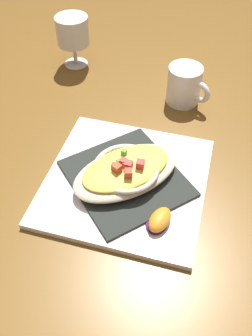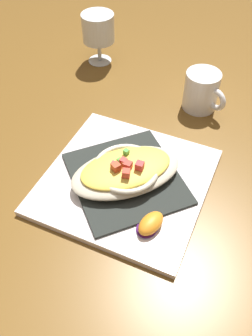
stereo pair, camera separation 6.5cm
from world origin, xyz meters
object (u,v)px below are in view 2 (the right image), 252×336
square_plate (126,181)px  stemmed_glass (98,30)px  gratin_dish (126,170)px  orange_garnish (150,224)px  coffee_mug (201,93)px

square_plate → stemmed_glass: bearing=-58.9°
square_plate → gratin_dish: size_ratio=1.27×
gratin_dish → orange_garnish: bearing=132.4°
square_plate → coffee_mug: 0.29m
square_plate → orange_garnish: 0.11m
gratin_dish → coffee_mug: 0.28m
orange_garnish → coffee_mug: bearing=-89.1°
square_plate → coffee_mug: (-0.07, -0.28, 0.03)m
gratin_dish → stemmed_glass: 0.43m
gratin_dish → orange_garnish: 0.11m
orange_garnish → square_plate: bearing=-47.6°
coffee_mug → stemmed_glass: bearing=-17.8°
orange_garnish → stemmed_glass: bearing=-56.6°
gratin_dish → stemmed_glass: bearing=-58.9°
orange_garnish → stemmed_glass: 0.55m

